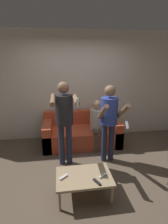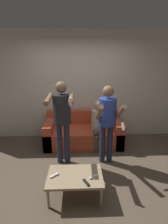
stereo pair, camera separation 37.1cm
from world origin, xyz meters
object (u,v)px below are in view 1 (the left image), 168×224
remote_far (63,177)px  couch (81,133)px  coffee_table (84,178)px  person_seated (97,122)px  person_standing_right (109,116)px  remote_near (97,182)px  person_standing_left (64,115)px  remote_mid (103,176)px

remote_far → couch: bearing=74.0°
coffee_table → person_seated: bearing=70.8°
person_standing_right → remote_near: size_ratio=10.44×
person_standing_left → remote_mid: person_standing_left is taller
remote_mid → couch: bearing=92.6°
person_seated → remote_mid: (-0.26, -1.60, -0.26)m
person_standing_right → remote_far: size_ratio=11.34×
remote_far → coffee_table: bearing=1.2°
person_standing_left → coffee_table: 1.17m
remote_near → remote_far: (-0.47, 0.17, 0.00)m
person_standing_right → person_seated: person_standing_right is taller
remote_mid → remote_far: same height
remote_near → couch: bearing=89.1°
couch → person_standing_left: size_ratio=1.11×
person_standing_right → coffee_table: size_ratio=1.88×
person_standing_right → coffee_table: (-0.62, -0.88, -0.66)m
couch → remote_far: bearing=-106.0°
person_standing_left → remote_mid: size_ratio=11.30×
person_standing_right → remote_near: 1.31m
person_standing_left → person_standing_right: size_ratio=1.05×
remote_mid → remote_near: bearing=-133.3°
person_seated → coffee_table: size_ratio=1.37×
person_standing_right → person_seated: 0.75m
person_standing_left → remote_near: size_ratio=10.98×
person_standing_right → coffee_table: bearing=-125.2°
person_standing_left → remote_near: bearing=-69.4°
person_standing_right → remote_near: bearing=-113.5°
couch → person_standing_right: 1.20m
remote_mid → remote_far: (-0.58, 0.05, 0.00)m
person_seated → remote_mid: size_ratio=7.79×
remote_near → remote_far: same height
couch → remote_far: couch is taller
coffee_table → remote_near: 0.25m
person_standing_left → remote_near: 1.32m
person_standing_left → person_seated: size_ratio=1.45×
person_standing_left → coffee_table: size_ratio=1.98×
coffee_table → remote_mid: 0.28m
coffee_table → remote_far: bearing=-178.8°
person_standing_right → remote_near: (-0.46, -1.06, -0.61)m
person_standing_right → remote_mid: size_ratio=10.75×
couch → person_standing_right: size_ratio=1.17×
person_standing_left → remote_near: (0.40, -1.06, -0.68)m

